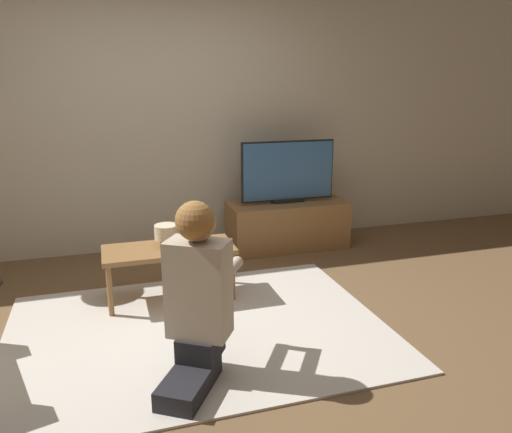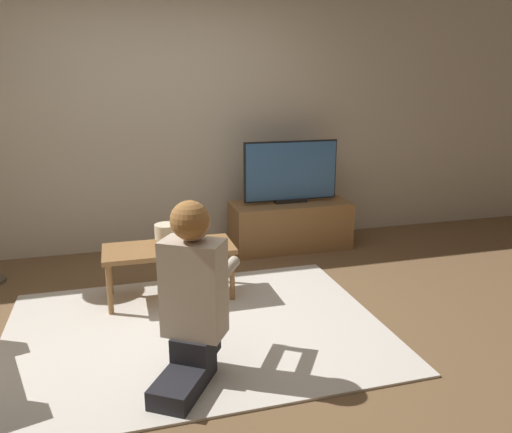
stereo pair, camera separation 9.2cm
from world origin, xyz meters
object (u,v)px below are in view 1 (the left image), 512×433
at_px(coffee_table, 169,253).
at_px(table_lamp, 166,233).
at_px(person_kneeling, 198,291).
at_px(tv, 288,172).

distance_m(coffee_table, table_lamp, 0.15).
height_order(person_kneeling, table_lamp, person_kneeling).
xyz_separation_m(tv, person_kneeling, (-1.31, -2.04, -0.25)).
bearing_deg(tv, person_kneeling, -122.63).
distance_m(tv, table_lamp, 1.62).
xyz_separation_m(coffee_table, table_lamp, (-0.01, 0.03, 0.15)).
relative_size(coffee_table, person_kneeling, 0.95).
height_order(tv, coffee_table, tv).
bearing_deg(table_lamp, coffee_table, -74.82).
bearing_deg(coffee_table, person_kneeling, -89.38).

